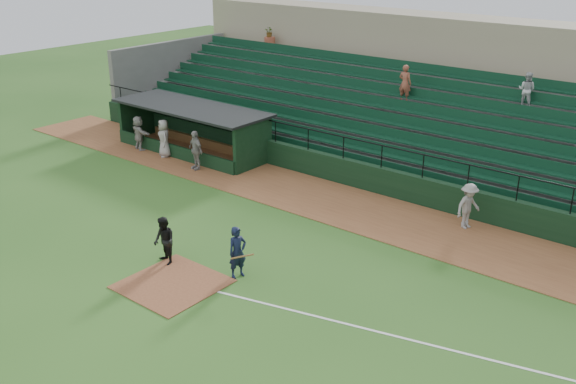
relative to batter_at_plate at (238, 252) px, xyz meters
The scene contains 12 objects.
ground 1.75m from the batter_at_plate, 150.27° to the right, with size 90.00×90.00×0.00m, color #2F5D1E.
warning_track 7.42m from the batter_at_plate, 100.18° to the left, with size 40.00×4.00×0.03m, color brown.
home_plate_dirt 2.35m from the batter_at_plate, 126.76° to the right, with size 3.00×3.00×0.03m, color brown.
foul_line 6.77m from the batter_at_plate, ahead, with size 18.00×0.09×0.01m, color white.
stadium_structure 15.83m from the batter_at_plate, 94.74° to the left, with size 38.00×13.08×6.40m.
dugout 14.14m from the batter_at_plate, 141.43° to the left, with size 8.90×3.20×2.42m.
batter_at_plate is the anchor object (origin of this frame).
umpire 2.75m from the batter_at_plate, 160.52° to the right, with size 0.84×0.65×1.72m, color black.
runner 9.42m from the batter_at_plate, 63.02° to the left, with size 1.17×0.67×1.82m, color gray.
dugout_player_a 10.99m from the batter_at_plate, 143.69° to the left, with size 1.12×0.47×1.92m, color #9B9591.
dugout_player_b 13.37m from the batter_at_plate, 149.25° to the left, with size 0.94×0.61×1.93m, color #A49E99.
dugout_player_c 15.02m from the batter_at_plate, 153.24° to the left, with size 1.68×0.53×1.81m, color #A8A29D.
Camera 1 is at (14.80, -13.26, 10.74)m, focal length 40.95 mm.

